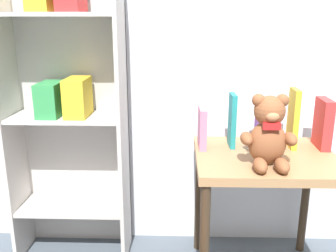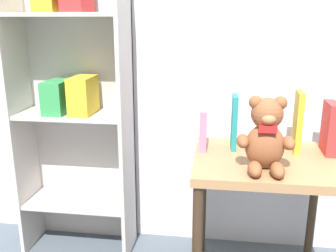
{
  "view_description": "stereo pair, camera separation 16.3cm",
  "coord_description": "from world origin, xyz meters",
  "px_view_note": "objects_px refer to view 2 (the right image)",
  "views": [
    {
      "loc": [
        -0.32,
        -0.54,
        1.17
      ],
      "look_at": [
        -0.37,
        1.03,
        0.72
      ],
      "focal_mm": 40.0,
      "sensor_mm": 36.0,
      "label": 1
    },
    {
      "loc": [
        -0.16,
        -0.53,
        1.17
      ],
      "look_at": [
        -0.37,
        1.03,
        0.72
      ],
      "focal_mm": 40.0,
      "sensor_mm": 36.0,
      "label": 2
    }
  ],
  "objects_px": {
    "teddy_bear": "(266,137)",
    "book_standing_teal": "(234,122)",
    "book_standing_red": "(330,128)",
    "display_table": "(265,179)",
    "book_standing_purple": "(265,127)",
    "book_standing_yellow": "(298,122)",
    "bookshelf_side": "(74,96)",
    "book_standing_pink": "(203,129)"
  },
  "relations": [
    {
      "from": "bookshelf_side",
      "to": "book_standing_red",
      "type": "distance_m",
      "value": 1.18
    },
    {
      "from": "teddy_bear",
      "to": "book_standing_red",
      "type": "xyz_separation_m",
      "value": [
        0.29,
        0.23,
        -0.02
      ]
    },
    {
      "from": "book_standing_teal",
      "to": "book_standing_yellow",
      "type": "xyz_separation_m",
      "value": [
        0.27,
        -0.0,
        0.01
      ]
    },
    {
      "from": "book_standing_pink",
      "to": "book_standing_red",
      "type": "height_order",
      "value": "book_standing_red"
    },
    {
      "from": "bookshelf_side",
      "to": "book_standing_purple",
      "type": "relative_size",
      "value": 6.96
    },
    {
      "from": "teddy_bear",
      "to": "book_standing_teal",
      "type": "distance_m",
      "value": 0.25
    },
    {
      "from": "teddy_bear",
      "to": "bookshelf_side",
      "type": "bearing_deg",
      "value": 159.53
    },
    {
      "from": "book_standing_purple",
      "to": "teddy_bear",
      "type": "bearing_deg",
      "value": -98.71
    },
    {
      "from": "book_standing_pink",
      "to": "book_standing_red",
      "type": "xyz_separation_m",
      "value": [
        0.54,
        0.02,
        0.02
      ]
    },
    {
      "from": "teddy_bear",
      "to": "book_standing_pink",
      "type": "height_order",
      "value": "teddy_bear"
    },
    {
      "from": "book_standing_purple",
      "to": "book_standing_yellow",
      "type": "distance_m",
      "value": 0.14
    },
    {
      "from": "display_table",
      "to": "book_standing_teal",
      "type": "height_order",
      "value": "book_standing_teal"
    },
    {
      "from": "teddy_bear",
      "to": "book_standing_purple",
      "type": "distance_m",
      "value": 0.23
    },
    {
      "from": "display_table",
      "to": "book_standing_pink",
      "type": "height_order",
      "value": "book_standing_pink"
    },
    {
      "from": "book_standing_pink",
      "to": "book_standing_red",
      "type": "relative_size",
      "value": 0.82
    },
    {
      "from": "book_standing_pink",
      "to": "book_standing_red",
      "type": "distance_m",
      "value": 0.54
    },
    {
      "from": "teddy_bear",
      "to": "book_standing_teal",
      "type": "height_order",
      "value": "teddy_bear"
    },
    {
      "from": "bookshelf_side",
      "to": "display_table",
      "type": "relative_size",
      "value": 2.37
    },
    {
      "from": "book_standing_pink",
      "to": "book_standing_teal",
      "type": "relative_size",
      "value": 0.75
    },
    {
      "from": "book_standing_purple",
      "to": "book_standing_red",
      "type": "distance_m",
      "value": 0.27
    },
    {
      "from": "bookshelf_side",
      "to": "book_standing_red",
      "type": "xyz_separation_m",
      "value": [
        1.18,
        -0.1,
        -0.09
      ]
    },
    {
      "from": "book_standing_yellow",
      "to": "book_standing_red",
      "type": "bearing_deg",
      "value": 2.89
    },
    {
      "from": "teddy_bear",
      "to": "book_standing_yellow",
      "type": "height_order",
      "value": "teddy_bear"
    },
    {
      "from": "bookshelf_side",
      "to": "book_standing_yellow",
      "type": "xyz_separation_m",
      "value": [
        1.04,
        -0.11,
        -0.06
      ]
    },
    {
      "from": "display_table",
      "to": "book_standing_purple",
      "type": "height_order",
      "value": "book_standing_purple"
    },
    {
      "from": "book_standing_pink",
      "to": "book_standing_purple",
      "type": "distance_m",
      "value": 0.27
    },
    {
      "from": "book_standing_teal",
      "to": "book_standing_red",
      "type": "relative_size",
      "value": 1.09
    },
    {
      "from": "display_table",
      "to": "book_standing_red",
      "type": "xyz_separation_m",
      "value": [
        0.27,
        0.11,
        0.21
      ]
    },
    {
      "from": "book_standing_pink",
      "to": "book_standing_red",
      "type": "bearing_deg",
      "value": 0.04
    },
    {
      "from": "teddy_bear",
      "to": "book_standing_red",
      "type": "height_order",
      "value": "teddy_bear"
    },
    {
      "from": "display_table",
      "to": "teddy_bear",
      "type": "xyz_separation_m",
      "value": [
        -0.02,
        -0.12,
        0.22
      ]
    },
    {
      "from": "display_table",
      "to": "bookshelf_side",
      "type": "bearing_deg",
      "value": 166.74
    },
    {
      "from": "teddy_bear",
      "to": "book_standing_teal",
      "type": "relative_size",
      "value": 1.18
    },
    {
      "from": "book_standing_yellow",
      "to": "book_standing_red",
      "type": "xyz_separation_m",
      "value": [
        0.13,
        0.0,
        -0.02
      ]
    },
    {
      "from": "book_standing_teal",
      "to": "book_standing_red",
      "type": "bearing_deg",
      "value": -1.4
    },
    {
      "from": "bookshelf_side",
      "to": "book_standing_purple",
      "type": "height_order",
      "value": "bookshelf_side"
    },
    {
      "from": "bookshelf_side",
      "to": "teddy_bear",
      "type": "height_order",
      "value": "bookshelf_side"
    },
    {
      "from": "book_standing_pink",
      "to": "bookshelf_side",
      "type": "bearing_deg",
      "value": 167.79
    },
    {
      "from": "teddy_bear",
      "to": "book_standing_pink",
      "type": "distance_m",
      "value": 0.33
    },
    {
      "from": "display_table",
      "to": "book_standing_red",
      "type": "height_order",
      "value": "book_standing_red"
    },
    {
      "from": "book_standing_red",
      "to": "bookshelf_side",
      "type": "bearing_deg",
      "value": 177.44
    },
    {
      "from": "book_standing_pink",
      "to": "book_standing_purple",
      "type": "relative_size",
      "value": 0.87
    }
  ]
}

